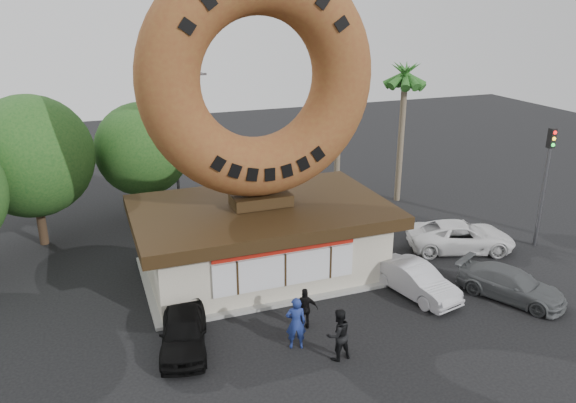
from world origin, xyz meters
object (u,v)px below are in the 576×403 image
(traffic_signal, at_px, (546,173))
(car_black, at_px, (183,331))
(car_white, at_px, (461,236))
(person_left, at_px, (296,323))
(car_silver, at_px, (416,280))
(street_lamp, at_px, (177,134))
(person_right, at_px, (305,309))
(giant_donut, at_px, (259,79))
(person_center, at_px, (338,335))
(donut_shop, at_px, (262,237))
(car_grey, at_px, (511,284))

(traffic_signal, xyz_separation_m, car_black, (-18.47, -2.68, -3.18))
(car_white, bearing_deg, person_left, 133.71)
(traffic_signal, distance_m, car_white, 5.13)
(traffic_signal, distance_m, car_black, 18.94)
(car_silver, bearing_deg, person_left, -176.17)
(street_lamp, bearing_deg, traffic_signal, -37.14)
(street_lamp, height_order, person_right, street_lamp)
(car_silver, bearing_deg, giant_donut, 129.23)
(giant_donut, distance_m, person_center, 10.66)
(giant_donut, height_order, car_silver, giant_donut)
(person_right, xyz_separation_m, car_silver, (5.36, 0.77, -0.15))
(donut_shop, distance_m, car_silver, 6.98)
(traffic_signal, bearing_deg, person_left, -164.52)
(donut_shop, relative_size, person_left, 5.57)
(donut_shop, relative_size, traffic_signal, 1.84)
(car_grey, height_order, car_white, car_white)
(giant_donut, relative_size, car_white, 1.91)
(traffic_signal, bearing_deg, car_black, -171.75)
(person_left, relative_size, car_black, 0.50)
(street_lamp, xyz_separation_m, car_black, (-2.62, -14.69, -3.80))
(donut_shop, relative_size, street_lamp, 1.40)
(car_silver, xyz_separation_m, car_white, (4.60, 3.13, 0.05))
(car_black, bearing_deg, street_lamp, 91.78)
(car_grey, relative_size, car_white, 0.84)
(person_left, height_order, person_right, person_left)
(donut_shop, height_order, street_lamp, street_lamp)
(traffic_signal, xyz_separation_m, car_grey, (-4.99, -3.90, -3.23))
(person_right, bearing_deg, donut_shop, -72.64)
(car_silver, xyz_separation_m, car_grey, (3.57, -1.67, -0.04))
(giant_donut, relative_size, car_black, 2.48)
(donut_shop, distance_m, car_grey, 10.83)
(giant_donut, height_order, person_center, giant_donut)
(car_silver, bearing_deg, traffic_signal, 1.80)
(street_lamp, xyz_separation_m, person_left, (1.15, -16.08, -3.48))
(car_white, bearing_deg, car_silver, 143.11)
(person_left, height_order, car_silver, person_left)
(person_right, xyz_separation_m, car_black, (-4.56, 0.32, -0.14))
(car_silver, height_order, car_white, car_white)
(person_center, bearing_deg, giant_donut, -92.72)
(street_lamp, distance_m, car_silver, 16.45)
(person_left, xyz_separation_m, car_grey, (9.72, 0.17, -0.37))
(traffic_signal, distance_m, car_silver, 9.40)
(car_silver, bearing_deg, car_grey, -37.87)
(car_silver, bearing_deg, car_white, 21.37)
(street_lamp, relative_size, person_left, 3.98)
(person_right, distance_m, car_white, 10.70)
(person_center, distance_m, car_white, 11.39)
(car_black, xyz_separation_m, car_white, (14.52, 3.57, 0.04))
(traffic_signal, xyz_separation_m, person_right, (-13.91, -3.00, -3.04))
(car_grey, bearing_deg, person_center, 160.12)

